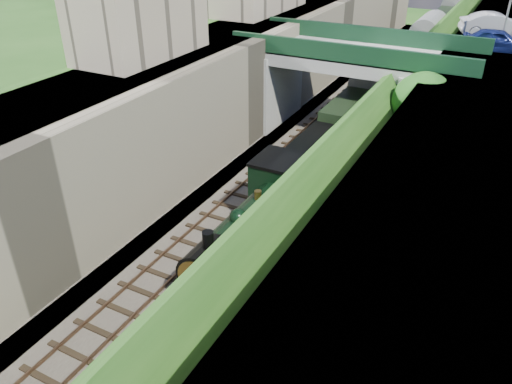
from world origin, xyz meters
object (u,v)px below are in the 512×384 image
(car_blue, at_px, (497,40))
(locomotive, at_px, (256,227))
(road_bridge, at_px, (362,83))
(tree, at_px, (425,105))
(car_silver, at_px, (495,25))
(tender, at_px, (316,167))

(car_blue, xyz_separation_m, locomotive, (-7.40, -19.90, -5.10))
(road_bridge, bearing_deg, car_blue, 25.85)
(tree, distance_m, car_silver, 13.30)
(road_bridge, xyz_separation_m, tree, (4.97, -4.20, 0.57))
(tree, distance_m, locomotive, 13.18)
(tree, bearing_deg, car_blue, 71.23)
(road_bridge, distance_m, car_silver, 11.62)
(road_bridge, xyz_separation_m, car_blue, (7.66, 3.71, 2.92))
(road_bridge, distance_m, locomotive, 16.34)
(road_bridge, height_order, car_silver, car_silver)
(road_bridge, xyz_separation_m, car_silver, (7.09, 8.71, 2.99))
(tender, bearing_deg, car_blue, 59.46)
(car_silver, relative_size, tender, 0.82)
(car_blue, relative_size, tender, 0.73)
(car_silver, distance_m, locomotive, 26.34)
(car_blue, bearing_deg, tender, 144.90)
(tree, xyz_separation_m, car_blue, (2.69, 7.91, 2.35))
(car_blue, distance_m, tender, 15.52)
(car_silver, height_order, tender, car_silver)
(car_blue, xyz_separation_m, tender, (-7.40, -12.54, -5.37))
(car_blue, relative_size, car_silver, 0.89)
(car_blue, distance_m, car_silver, 5.03)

